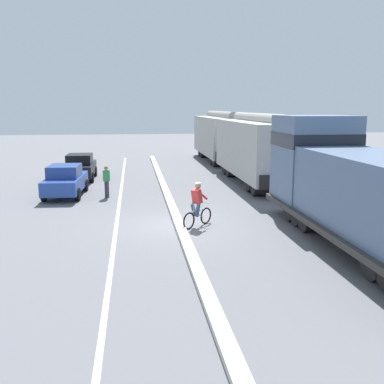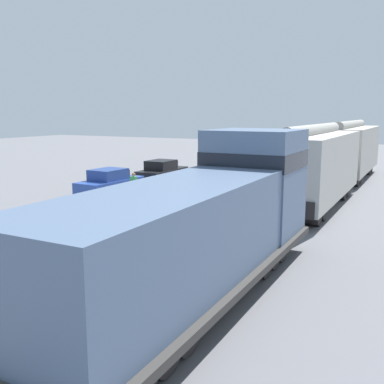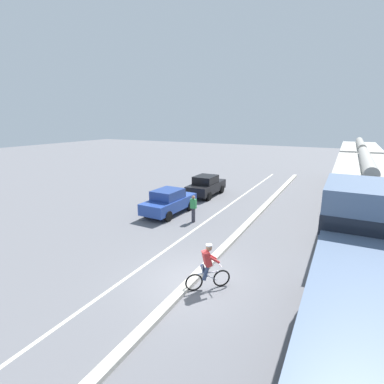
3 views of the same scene
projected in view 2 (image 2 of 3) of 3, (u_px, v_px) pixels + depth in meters
name	position (u px, v px, depth m)	size (l,w,h in m)	color
ground_plane	(110.00, 237.00, 17.39)	(120.00, 120.00, 0.00)	slate
median_curb	(184.00, 207.00, 22.61)	(0.36, 36.00, 0.16)	beige
lane_stripe	(145.00, 204.00, 23.72)	(0.14, 36.00, 0.01)	silver
locomotive	(208.00, 225.00, 11.93)	(3.10, 11.61, 4.20)	slate
hopper_car_lead	(313.00, 167.00, 22.48)	(2.90, 10.60, 4.18)	#B2AFA7
hopper_car_middle	(350.00, 150.00, 32.59)	(2.90, 10.60, 4.18)	#ABA8A0
parked_car_blue	(110.00, 183.00, 25.42)	(1.99, 4.28, 1.62)	#28479E
parked_car_black	(162.00, 172.00, 30.08)	(1.85, 4.21, 1.62)	black
cyclist	(121.00, 219.00, 16.73)	(1.28, 1.22, 1.71)	black
pedestrian_by_cars	(134.00, 187.00, 23.85)	(0.34, 0.22, 1.62)	#33333D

